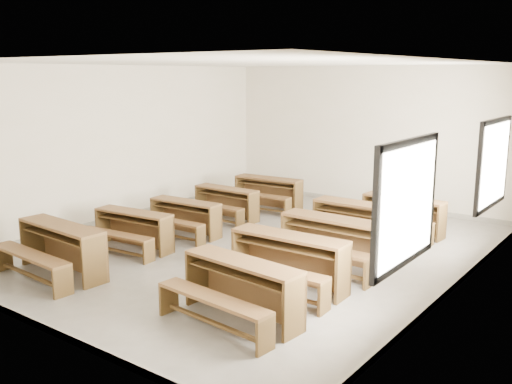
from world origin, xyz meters
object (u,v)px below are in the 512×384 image
Objects in this scene: desk_set_1 at (132,228)px; desk_set_3 at (225,201)px; desk_set_6 at (287,258)px; desk_set_2 at (184,215)px; desk_set_7 at (333,239)px; desk_set_8 at (360,222)px; desk_set_5 at (240,286)px; desk_set_0 at (59,246)px; desk_set_9 at (402,213)px; desk_set_4 at (267,191)px.

desk_set_1 is 1.07× the size of desk_set_3.
desk_set_2 is at bearing 157.62° from desk_set_6.
desk_set_3 is 3.60m from desk_set_7.
desk_set_8 is at bearing 32.38° from desk_set_1.
desk_set_7 reaches higher than desk_set_6.
desk_set_5 is 2.43m from desk_set_7.
desk_set_0 is at bearing -93.77° from desk_set_2.
desk_set_2 is 0.85× the size of desk_set_6.
desk_set_7 is at bearing -2.59° from desk_set_2.
desk_set_8 is at bearing -97.38° from desk_set_9.
desk_set_0 is 1.08× the size of desk_set_4.
desk_set_4 is at bearing 127.21° from desk_set_5.
desk_set_5 is 0.98× the size of desk_set_6.
desk_set_8 is at bearing -30.14° from desk_set_4.
desk_set_7 reaches higher than desk_set_1.
desk_set_4 is 4.95m from desk_set_6.
desk_set_0 is at bearing -87.76° from desk_set_3.
desk_set_7 reaches higher than desk_set_4.
desk_set_6 is (3.11, -3.85, 0.04)m from desk_set_4.
desk_set_3 is 1.31m from desk_set_4.
desk_set_9 is at bearing 84.88° from desk_set_6.
desk_set_4 is 3.37m from desk_set_8.
desk_set_0 is 2.73m from desk_set_2.
desk_set_0 is 1.00× the size of desk_set_6.
desk_set_0 is 1.09× the size of desk_set_9.
desk_set_0 is 1.00× the size of desk_set_7.
desk_set_0 is 6.23m from desk_set_9.
desk_set_7 is (3.18, 2.80, 0.01)m from desk_set_0.
desk_set_9 is at bearing 86.87° from desk_set_7.
desk_set_9 is (0.24, 1.27, -0.05)m from desk_set_8.
desk_set_7 reaches higher than desk_set_3.
desk_set_6 is (3.28, -2.55, 0.07)m from desk_set_3.
desk_set_4 is 0.93× the size of desk_set_7.
desk_set_4 is (0.17, 1.30, 0.03)m from desk_set_3.
desk_set_2 is 3.18m from desk_set_7.
desk_set_4 is (0.01, 5.45, -0.04)m from desk_set_0.
desk_set_4 is (0.01, 2.72, 0.03)m from desk_set_2.
desk_set_2 is at bearing -179.30° from desk_set_7.
desk_set_1 is 2.62m from desk_set_3.
desk_set_2 is 0.86× the size of desk_set_8.
desk_set_5 is 0.99× the size of desk_set_7.
desk_set_4 reaches higher than desk_set_9.
desk_set_2 is 0.86× the size of desk_set_7.
desk_set_3 is 4.15m from desk_set_6.
desk_set_4 is 6.01m from desk_set_5.
desk_set_0 reaches higher than desk_set_5.
desk_set_5 is 4.92m from desk_set_9.
desk_set_0 is 5.45m from desk_set_4.
desk_set_1 is 0.90× the size of desk_set_5.
desk_set_6 is at bearing -89.24° from desk_set_9.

